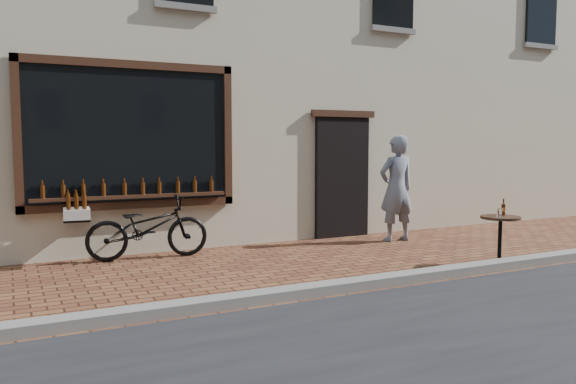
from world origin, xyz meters
name	(u,v)px	position (x,y,z in m)	size (l,w,h in m)	color
ground	(361,294)	(0.00, 0.00, 0.00)	(90.00, 90.00, 0.00)	#562C1B
kerb	(352,285)	(0.00, 0.20, 0.06)	(90.00, 0.25, 0.12)	slate
cargo_bicycle	(145,227)	(-1.79, 3.09, 0.48)	(2.10, 0.77, 1.01)	black
bistro_table	(500,230)	(2.63, 0.40, 0.50)	(0.55, 0.55, 0.94)	black
pedestrian	(396,188)	(2.52, 2.65, 0.93)	(0.68, 0.45, 1.87)	slate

